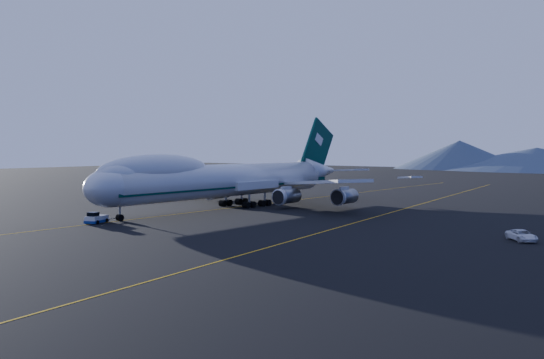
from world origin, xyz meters
The scene contains 6 objects.
ground centered at (0.00, 0.00, 0.00)m, with size 500.00×500.00×0.00m, color black.
taxiway_line_main centered at (0.00, 0.00, 0.01)m, with size 0.25×220.00×0.01m, color #E8A80D.
taxiway_line_side centered at (30.00, 10.00, 0.01)m, with size 0.25×200.00×0.01m, color #E8A80D.
boeing_747 centered at (0.00, 0.03, 5.81)m, with size 59.62×72.43×19.37m.
pushback_tug centered at (-0.72, -30.55, 0.56)m, with size 3.41×4.58×1.79m.
service_van centered at (58.82, -7.61, 0.72)m, with size 2.40×5.20×1.44m, color white.
Camera 1 is at (81.56, -89.59, 12.29)m, focal length 40.00 mm.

